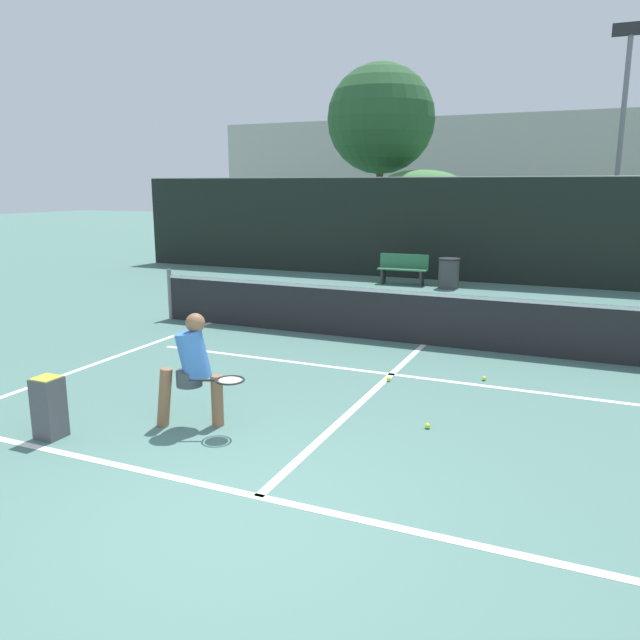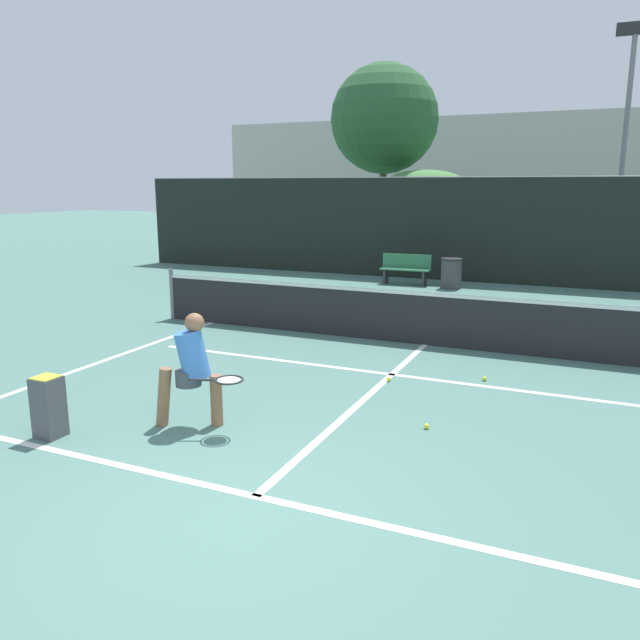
{
  "view_description": "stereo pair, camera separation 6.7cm",
  "coord_description": "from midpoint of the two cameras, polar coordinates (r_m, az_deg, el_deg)",
  "views": [
    {
      "loc": [
        2.62,
        -4.14,
        2.81
      ],
      "look_at": [
        -0.79,
        3.67,
        0.95
      ],
      "focal_mm": 35.0,
      "sensor_mm": 36.0,
      "label": 1
    },
    {
      "loc": [
        2.68,
        -4.11,
        2.81
      ],
      "look_at": [
        -0.79,
        3.67,
        0.95
      ],
      "focal_mm": 35.0,
      "sensor_mm": 36.0,
      "label": 2
    }
  ],
  "objects": [
    {
      "name": "court_center_mark",
      "position": [
        8.52,
        4.16,
        -6.95
      ],
      "size": [
        0.1,
        6.07,
        0.01
      ],
      "primitive_type": "cube",
      "color": "white",
      "rests_on": "ground"
    },
    {
      "name": "ball_hopper",
      "position": [
        7.7,
        -23.77,
        -7.22
      ],
      "size": [
        0.28,
        0.28,
        0.71
      ],
      "color": "#4C4C51",
      "rests_on": "ground"
    },
    {
      "name": "parked_car",
      "position": [
        21.31,
        11.58,
        5.97
      ],
      "size": [
        1.64,
        3.93,
        1.31
      ],
      "color": "black",
      "rests_on": "ground"
    },
    {
      "name": "tennis_ball_scattered_1",
      "position": [
        8.97,
        -22.92,
        -6.72
      ],
      "size": [
        0.07,
        0.07,
        0.07
      ],
      "primitive_type": "sphere",
      "color": "#D1E033",
      "rests_on": "ground"
    },
    {
      "name": "court_sideline_left",
      "position": [
        10.81,
        -19.04,
        -3.43
      ],
      "size": [
        0.1,
        7.07,
        0.01
      ],
      "primitive_type": "cube",
      "color": "white",
      "rests_on": "ground"
    },
    {
      "name": "tennis_ball_scattered_4",
      "position": [
        9.16,
        6.08,
        -5.4
      ],
      "size": [
        0.07,
        0.07,
        0.07
      ],
      "primitive_type": "sphere",
      "color": "#D1E033",
      "rests_on": "ground"
    },
    {
      "name": "trash_bin",
      "position": [
        17.54,
        11.58,
        4.21
      ],
      "size": [
        0.59,
        0.59,
        0.83
      ],
      "color": "#3F3F42",
      "rests_on": "ground"
    },
    {
      "name": "court_baseline_near",
      "position": [
        5.98,
        -6.0,
        -15.76
      ],
      "size": [
        11.0,
        0.1,
        0.01
      ],
      "primitive_type": "cube",
      "color": "white",
      "rests_on": "ground"
    },
    {
      "name": "ground_plane",
      "position": [
        5.65,
        -8.31,
        -17.64
      ],
      "size": [
        100.0,
        100.0,
        0.0
      ],
      "primitive_type": "plane",
      "color": "#4C756B"
    },
    {
      "name": "tennis_ball_scattered_3",
      "position": [
        7.52,
        9.56,
        -9.52
      ],
      "size": [
        0.07,
        0.07,
        0.07
      ],
      "primitive_type": "sphere",
      "color": "#D1E033",
      "rests_on": "ground"
    },
    {
      "name": "player_practicing",
      "position": [
        7.44,
        -11.8,
        -4.17
      ],
      "size": [
        1.19,
        0.45,
        1.37
      ],
      "rotation": [
        0.0,
        0.0,
        0.42
      ],
      "color": "#8C6042",
      "rests_on": "ground"
    },
    {
      "name": "building_far",
      "position": [
        34.67,
        19.68,
        12.15
      ],
      "size": [
        36.0,
        2.4,
        6.28
      ],
      "primitive_type": "cube",
      "color": "#B2ADA3",
      "rests_on": "ground"
    },
    {
      "name": "court_service_line",
      "position": [
        9.5,
        6.35,
        -4.95
      ],
      "size": [
        8.25,
        0.1,
        0.01
      ],
      "primitive_type": "cube",
      "color": "white",
      "rests_on": "ground"
    },
    {
      "name": "courtside_bench",
      "position": [
        18.01,
        7.5,
        4.7
      ],
      "size": [
        1.42,
        0.44,
        0.86
      ],
      "rotation": [
        0.0,
        0.0,
        0.05
      ],
      "color": "#33724C",
      "rests_on": "ground"
    },
    {
      "name": "tree_mid",
      "position": [
        25.73,
        5.51,
        17.79
      ],
      "size": [
        4.22,
        4.22,
        7.42
      ],
      "color": "brown",
      "rests_on": "ground"
    },
    {
      "name": "fence_back",
      "position": [
        18.68,
        15.54,
        7.86
      ],
      "size": [
        24.0,
        0.06,
        3.03
      ],
      "color": "black",
      "rests_on": "ground"
    },
    {
      "name": "tennis_ball_scattered_0",
      "position": [
        9.45,
        14.58,
        -5.18
      ],
      "size": [
        0.07,
        0.07,
        0.07
      ],
      "primitive_type": "sphere",
      "color": "#D1E033",
      "rests_on": "ground"
    },
    {
      "name": "tree_east",
      "position": [
        24.0,
        9.2,
        12.25
      ],
      "size": [
        2.8,
        2.8,
        3.35
      ],
      "color": "brown",
      "rests_on": "ground"
    },
    {
      "name": "floodlight_mast",
      "position": [
        22.87,
        25.89,
        16.5
      ],
      "size": [
        1.1,
        0.24,
        7.68
      ],
      "color": "slate",
      "rests_on": "ground"
    },
    {
      "name": "net",
      "position": [
        11.19,
        9.4,
        0.29
      ],
      "size": [
        11.09,
        0.09,
        1.07
      ],
      "color": "slate",
      "rests_on": "ground"
    },
    {
      "name": "tennis_ball_scattered_5",
      "position": [
        10.75,
        -11.26,
        -2.89
      ],
      "size": [
        0.07,
        0.07,
        0.07
      ],
      "primitive_type": "sphere",
      "color": "#D1E033",
      "rests_on": "ground"
    }
  ]
}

